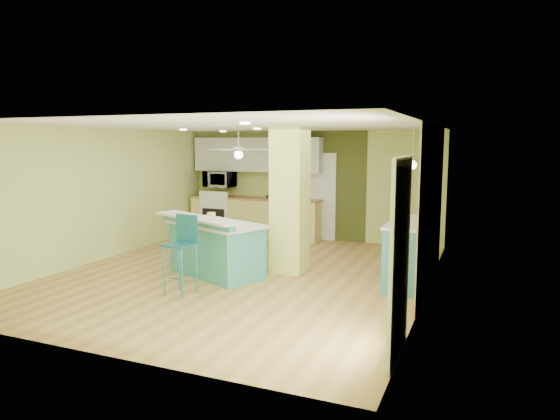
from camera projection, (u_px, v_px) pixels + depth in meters
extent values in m
cube|color=olive|center=(244.00, 275.00, 8.52)|extent=(6.00, 7.00, 0.01)
cube|color=white|center=(242.00, 126.00, 8.18)|extent=(6.00, 7.00, 0.01)
cube|color=#BDD06F|center=(311.00, 185.00, 11.56)|extent=(6.00, 0.01, 2.50)
cube|color=#BDD06F|center=(90.00, 239.00, 5.15)|extent=(6.00, 0.01, 2.50)
cube|color=#BDD06F|center=(102.00, 195.00, 9.50)|extent=(0.01, 7.00, 2.50)
cube|color=#BDD06F|center=(429.00, 211.00, 7.21)|extent=(0.01, 7.00, 2.50)
cube|color=#967855|center=(432.00, 206.00, 7.77)|extent=(0.02, 3.40, 2.50)
cube|color=#40481C|center=(319.00, 186.00, 11.47)|extent=(2.20, 0.02, 2.50)
cube|color=silver|center=(319.00, 197.00, 11.48)|extent=(0.82, 0.05, 2.00)
cube|color=silver|center=(400.00, 258.00, 5.15)|extent=(0.04, 1.08, 2.10)
cube|color=#D3DD66|center=(290.00, 200.00, 8.56)|extent=(0.55, 0.55, 2.50)
cube|color=#D8CF71|center=(255.00, 218.00, 11.88)|extent=(3.20, 0.60, 0.90)
cube|color=#926032|center=(255.00, 198.00, 11.82)|extent=(3.25, 0.63, 0.04)
cube|color=white|center=(220.00, 216.00, 12.24)|extent=(0.76, 0.64, 0.90)
cube|color=black|center=(213.00, 219.00, 11.95)|extent=(0.59, 0.02, 0.50)
cube|color=white|center=(214.00, 195.00, 11.90)|extent=(0.76, 0.06, 0.18)
cube|color=silver|center=(257.00, 155.00, 11.79)|extent=(3.20, 0.34, 0.80)
imported|color=white|center=(220.00, 179.00, 12.12)|extent=(0.70, 0.48, 0.39)
cylinder|color=silver|center=(239.00, 139.00, 10.46)|extent=(0.03, 0.03, 0.40)
cylinder|color=silver|center=(239.00, 149.00, 10.49)|extent=(0.24, 0.24, 0.10)
sphere|color=white|center=(239.00, 155.00, 10.50)|extent=(0.18, 0.18, 0.18)
cylinder|color=silver|center=(413.00, 145.00, 7.91)|extent=(0.01, 0.01, 0.62)
sphere|color=white|center=(412.00, 165.00, 7.95)|extent=(0.14, 0.14, 0.14)
cube|color=brown|center=(432.00, 186.00, 7.92)|extent=(0.03, 0.90, 0.70)
cube|color=teal|center=(216.00, 250.00, 8.44)|extent=(1.80, 1.38, 0.86)
cube|color=silver|center=(216.00, 224.00, 8.38)|extent=(1.93, 1.50, 0.05)
cube|color=teal|center=(197.00, 221.00, 8.10)|extent=(1.73, 0.84, 0.12)
cube|color=silver|center=(197.00, 218.00, 8.09)|extent=(1.95, 1.13, 0.04)
cylinder|color=#1B6D7C|center=(164.00, 271.00, 7.29)|extent=(0.02, 0.02, 0.74)
cylinder|color=#1B6D7C|center=(182.00, 274.00, 7.13)|extent=(0.02, 0.02, 0.74)
cylinder|color=#1B6D7C|center=(179.00, 266.00, 7.57)|extent=(0.02, 0.02, 0.74)
cylinder|color=#1B6D7C|center=(196.00, 269.00, 7.42)|extent=(0.02, 0.02, 0.74)
cube|color=#1B6D7C|center=(180.00, 245.00, 7.30)|extent=(0.43, 0.43, 0.03)
cube|color=#1B6D7C|center=(187.00, 228.00, 7.42)|extent=(0.39, 0.07, 0.41)
cube|color=teal|center=(410.00, 254.00, 7.90)|extent=(0.62, 1.51, 0.97)
cube|color=white|center=(411.00, 222.00, 7.83)|extent=(0.67, 1.57, 0.04)
imported|color=#372616|center=(273.00, 197.00, 11.59)|extent=(0.34, 0.34, 0.08)
cylinder|color=gold|center=(211.00, 218.00, 8.34)|extent=(0.14, 0.14, 0.17)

